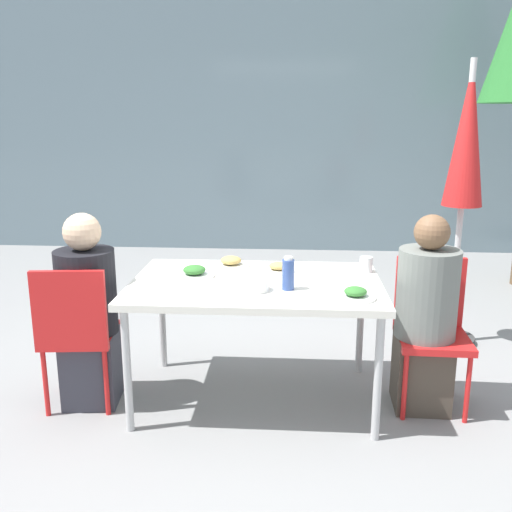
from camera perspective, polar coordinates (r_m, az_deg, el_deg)
The scene contains 15 objects.
ground_plane at distance 3.57m, azimuth 0.00°, elevation -13.97°, with size 24.00×24.00×0.00m, color gray.
building_facade at distance 7.16m, azimuth 2.21°, elevation 12.62°, with size 10.00×0.20×3.00m.
dining_table at distance 3.30m, azimuth 0.00°, elevation -3.43°, with size 1.44×0.94×0.74m.
chair_left at distance 3.41m, azimuth -17.53°, elevation -6.78°, with size 0.44×0.44×0.86m.
person_left at distance 3.46m, azimuth -16.43°, elevation -5.76°, with size 0.34×0.34×1.14m.
chair_right at distance 3.49m, azimuth 17.10°, elevation -6.24°, with size 0.41×0.41×0.86m.
person_right at distance 3.40m, azimuth 16.57°, elevation -6.14°, with size 0.34×0.34×1.14m.
closed_umbrella at distance 4.29m, azimuth 20.24°, elevation 9.58°, with size 0.36×0.36×2.04m.
plate_0 at distance 3.60m, azimuth -2.51°, elevation -0.67°, with size 0.24×0.24×0.07m.
plate_1 at distance 3.40m, azimuth -6.18°, elevation -1.63°, with size 0.24×0.24×0.07m.
plate_2 at distance 3.48m, azimuth 2.23°, elevation -1.23°, with size 0.20×0.20×0.06m.
plate_3 at distance 3.02m, azimuth 9.91°, elevation -3.78°, with size 0.22×0.22×0.06m.
bottle at distance 3.11m, azimuth 3.24°, elevation -1.80°, with size 0.07×0.07×0.19m.
drinking_cup at distance 3.52m, azimuth 10.95°, elevation -0.85°, with size 0.08×0.08×0.10m.
salad_bowl at distance 3.11m, azimuth -0.17°, elevation -2.96°, with size 0.16×0.16×0.06m.
Camera 1 is at (0.21, -3.14, 1.67)m, focal length 40.00 mm.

